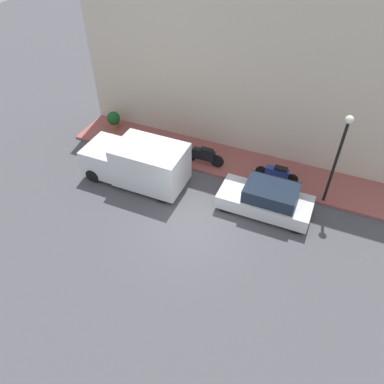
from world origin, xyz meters
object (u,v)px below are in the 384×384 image
Objects in this scene: motorcycle_red at (166,145)px; streetlamp at (340,149)px; parked_car at (267,199)px; potted_plant at (114,120)px; motorcycle_blue at (277,173)px; motorcycle_black at (204,155)px; delivery_van at (137,162)px.

motorcycle_red is 8.09m from streetlamp.
parked_car is 4.00× the size of potted_plant.
parked_car reaches higher than motorcycle_blue.
motorcycle_black is 1.15× the size of motorcycle_red.
parked_car is 3.43m from streetlamp.
delivery_van is 4.87× the size of potted_plant.
streetlamp reaches higher than parked_car.
parked_car is 5.92m from delivery_van.
potted_plant is at bearing 79.83° from motorcycle_black.
motorcycle_blue is at bearing -68.11° from delivery_van.
delivery_van reaches higher than motorcycle_blue.
motorcycle_black is at bearing -47.13° from delivery_van.
potted_plant is at bearing 83.18° from streetlamp.
motorcycle_blue is (2.02, 0.03, -0.11)m from parked_car.
delivery_van is 3.25m from motorcycle_black.
streetlamp is 11.66m from potted_plant.
motorcycle_blue is at bearing 76.91° from streetlamp.
motorcycle_black is (1.85, 3.54, -0.04)m from parked_car.
motorcycle_black is 0.49× the size of streetlamp.
parked_car reaches higher than potted_plant.
parked_car is 2.18× the size of motorcycle_red.
potted_plant is at bearing 84.73° from motorcycle_blue.
streetlamp reaches higher than motorcycle_blue.
delivery_van is 2.37× the size of motorcycle_blue.
motorcycle_black is 3.52m from motorcycle_blue.
motorcycle_black is at bearing 92.73° from motorcycle_blue.
parked_car is at bearing -117.58° from motorcycle_black.
potted_plant is (0.84, 9.15, 0.11)m from motorcycle_blue.
delivery_van reaches higher than parked_car.
streetlamp is (-0.35, -5.73, 2.21)m from motorcycle_black.
parked_car is at bearing -86.65° from delivery_van.
potted_plant is at bearing 75.33° from motorcycle_red.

